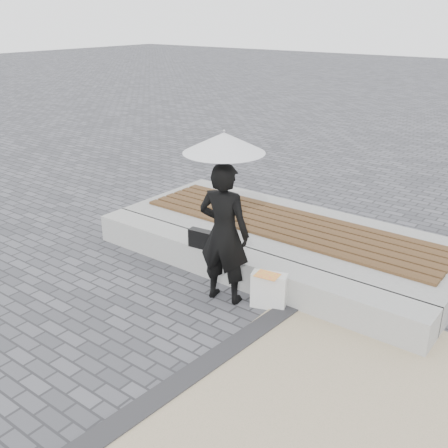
# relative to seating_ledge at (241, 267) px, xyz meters

# --- Properties ---
(ground) EXTENTS (80.00, 80.00, 0.00)m
(ground) POSITION_rel_seating_ledge_xyz_m (0.00, -1.60, -0.20)
(ground) COLOR #505055
(ground) RESTS_ON ground
(edging_band) EXTENTS (0.61, 5.20, 0.04)m
(edging_band) POSITION_rel_seating_ledge_xyz_m (0.75, -2.10, -0.18)
(edging_band) COLOR #2B2A2D
(edging_band) RESTS_ON ground
(seating_ledge) EXTENTS (5.00, 0.45, 0.40)m
(seating_ledge) POSITION_rel_seating_ledge_xyz_m (0.00, 0.00, 0.00)
(seating_ledge) COLOR #A0A19C
(seating_ledge) RESTS_ON ground
(timber_platform) EXTENTS (5.00, 2.00, 0.40)m
(timber_platform) POSITION_rel_seating_ledge_xyz_m (0.00, 1.20, 0.00)
(timber_platform) COLOR #9B9B96
(timber_platform) RESTS_ON ground
(timber_decking) EXTENTS (4.60, 1.20, 0.04)m
(timber_decking) POSITION_rel_seating_ledge_xyz_m (0.00, 1.20, 0.22)
(timber_decking) COLOR brown
(timber_decking) RESTS_ON timber_platform
(woman) EXTENTS (0.71, 0.53, 1.76)m
(woman) POSITION_rel_seating_ledge_xyz_m (0.10, -0.50, 0.68)
(woman) COLOR black
(woman) RESTS_ON ground
(parasol) EXTENTS (0.93, 0.93, 1.19)m
(parasol) POSITION_rel_seating_ledge_xyz_m (0.10, -0.50, 1.78)
(parasol) COLOR #A6A7AB
(parasol) RESTS_ON ground
(handbag) EXTENTS (0.36, 0.16, 0.25)m
(handbag) POSITION_rel_seating_ledge_xyz_m (-0.53, -0.17, 0.32)
(handbag) COLOR black
(handbag) RESTS_ON seating_ledge
(canvas_tote) EXTENTS (0.46, 0.31, 0.44)m
(canvas_tote) POSITION_rel_seating_ledge_xyz_m (0.65, -0.33, 0.02)
(canvas_tote) COLOR silver
(canvas_tote) RESTS_ON ground
(magazine) EXTENTS (0.30, 0.24, 0.01)m
(magazine) POSITION_rel_seating_ledge_xyz_m (0.65, -0.38, 0.25)
(magazine) COLOR red
(magazine) RESTS_ON canvas_tote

